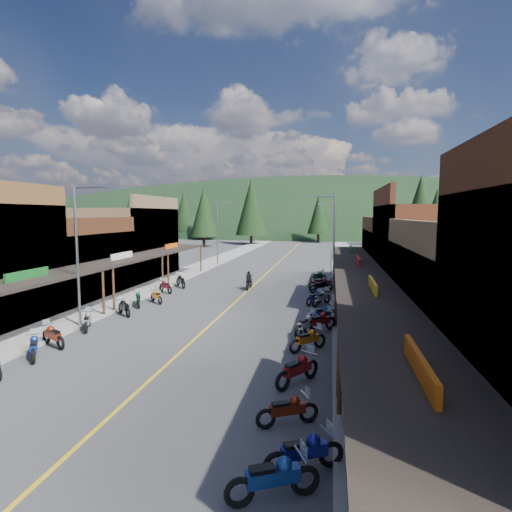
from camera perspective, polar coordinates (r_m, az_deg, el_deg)
The scene contains 49 objects.
ground at distance 27.59m, azimuth -4.04°, elevation -7.53°, with size 220.00×220.00×0.00m, color #38383A.
centerline at distance 46.89m, azimuth 2.17°, elevation -1.90°, with size 0.15×90.00×0.01m, color gold.
sidewalk_west at distance 48.91m, azimuth -7.97°, elevation -1.54°, with size 3.40×94.00×0.15m, color gray.
sidewalk_east at distance 46.41m, azimuth 12.86°, elevation -2.04°, with size 3.40×94.00×0.15m, color gray.
shop_west_2 at distance 34.68m, azimuth -25.86°, elevation -1.08°, with size 10.90×9.00×6.20m.
shop_west_3 at distance 42.66m, azimuth -18.29°, elevation 1.76°, with size 10.90×10.20×8.20m.
shop_east_1 at distance 19.71m, azimuth 31.14°, elevation -6.33°, with size 10.90×10.20×6.20m.
shop_east_2 at distance 28.64m, azimuth 24.62°, elevation -0.41°, with size 10.90×9.00×8.20m.
shop_east_3 at distance 38.07m, azimuth 21.06°, elevation -0.30°, with size 10.90×10.20×6.20m.
streetlight_0 at distance 24.32m, azimuth -23.94°, elevation 0.80°, with size 2.16×0.18×8.00m.
streetlight_1 at distance 49.92m, azimuth -5.40°, elevation 3.69°, with size 2.16×0.18×8.00m.
streetlight_2 at distance 33.99m, azimuth 10.84°, elevation 2.54°, with size 2.16×0.18×8.00m.
streetlight_3 at distance 55.97m, azimuth 10.79°, elevation 3.86°, with size 2.16×0.18×8.00m.
ridge_hill at distance 161.21m, azimuth 8.23°, elevation 3.65°, with size 310.00×140.00×60.00m, color black.
pine_0 at distance 99.63m, azimuth -17.48°, elevation 5.75°, with size 5.04×5.04×11.00m.
pine_1 at distance 100.77m, azimuth -7.21°, elevation 6.40°, with size 5.88×5.88×12.50m.
pine_2 at distance 85.62m, azimuth -0.70°, elevation 7.03°, with size 6.72×6.72×14.00m.
pine_3 at distance 91.98m, azimuth 8.93°, elevation 5.95°, with size 5.04×5.04×11.00m.
pine_4 at distance 86.66m, azimuth 18.16°, elevation 6.23°, with size 5.88×5.88×12.50m.
pine_5 at distance 101.64m, azimuth 26.32°, elevation 6.25°, with size 6.72×6.72×14.00m.
pine_7 at distance 109.09m, azimuth -10.27°, elevation 6.32°, with size 5.88×5.88×12.50m.
pine_8 at distance 71.97m, azimuth -13.03°, elevation 5.47°, with size 4.48×4.48×10.00m.
pine_9 at distance 72.98m, azimuth 24.37°, elevation 5.42°, with size 4.93×4.93×10.80m.
pine_10 at distance 79.89m, azimuth -7.50°, elevation 6.19°, with size 5.38×5.38×11.60m.
pine_11 at distance 65.28m, azimuth 22.42°, elevation 6.20°, with size 5.82×5.82×12.40m.
bike_west_3 at distance 20.81m, azimuth -29.14°, elevation -11.13°, with size 0.69×2.06×1.18m, color navy, non-canonical shape.
bike_west_4 at distance 22.11m, azimuth -27.01°, elevation -9.99°, with size 0.71×2.12×1.21m, color maroon, non-canonical shape.
bike_west_5 at distance 24.40m, azimuth -22.93°, elevation -8.42°, with size 0.66×1.99×1.14m, color gray, non-canonical shape.
bike_west_6 at distance 27.00m, azimuth -18.33°, elevation -6.87°, with size 0.67×2.01×1.15m, color black, non-canonical shape.
bike_west_7 at distance 29.27m, azimuth -16.47°, elevation -5.82°, with size 0.67×2.01×1.15m, color #0D4128, non-canonical shape.
bike_west_8 at distance 30.06m, azimuth -14.05°, elevation -5.51°, with size 0.63×1.90×1.09m, color #C0760D, non-canonical shape.
bike_west_9 at distance 33.73m, azimuth -12.80°, elevation -4.18°, with size 0.67×2.00×1.14m, color maroon, non-canonical shape.
bike_west_10 at distance 35.92m, azimuth -10.70°, elevation -3.44°, with size 0.72×2.17×1.24m, color black, non-canonical shape.
bike_east_0 at distance 10.20m, azimuth 2.46°, elevation -28.83°, with size 0.72×2.17×1.24m, color navy, non-canonical shape.
bike_east_1 at distance 11.11m, azimuth 6.91°, elevation -25.82°, with size 0.70×2.09×1.20m, color navy, non-canonical shape.
bike_east_2 at distance 13.04m, azimuth 4.54°, elevation -20.87°, with size 0.65×1.96×1.12m, color #621E0D, non-canonical shape.
bike_east_3 at distance 15.73m, azimuth 5.97°, elevation -15.61°, with size 0.77×2.32×1.33m, color maroon, non-canonical shape.
bike_east_4 at distance 19.39m, azimuth 7.41°, elevation -11.60°, with size 0.70×2.11×1.21m, color #C25E0D, non-canonical shape.
bike_east_5 at distance 21.76m, azimuth 7.15°, elevation -9.52°, with size 0.75×2.24×1.28m, color #AFAFB5, non-canonical shape.
bike_east_6 at distance 22.39m, azimuth 9.10°, elevation -9.07°, with size 0.76×2.29×1.31m, color maroon, non-canonical shape.
bike_east_7 at distance 24.54m, azimuth 9.50°, elevation -7.92°, with size 0.67×2.02×1.16m, color navy, non-canonical shape.
bike_east_8 at distance 28.73m, azimuth 9.32°, elevation -5.80°, with size 0.71×2.14×1.22m, color #96969B, non-canonical shape.
bike_east_9 at distance 28.99m, azimuth 8.37°, elevation -5.83°, with size 0.63×1.88×1.07m, color navy, non-canonical shape.
bike_east_10 at distance 33.34m, azimuth 9.29°, elevation -4.14°, with size 0.72×2.17×1.24m, color black, non-canonical shape.
bike_east_11 at distance 34.42m, azimuth 9.34°, elevation -3.76°, with size 0.77×2.30×1.32m, color maroon, non-canonical shape.
bike_east_12 at distance 38.33m, azimuth 8.86°, elevation -2.88°, with size 0.67×2.02×1.16m, color #0D4313, non-canonical shape.
rider_on_bike at distance 34.34m, azimuth -0.99°, elevation -3.72°, with size 0.72×2.14×1.63m.
pedestrian_east_a at distance 19.82m, azimuth 13.75°, elevation -9.82°, with size 0.69×0.46×1.90m, color #231F2F.
pedestrian_east_b at distance 38.09m, azimuth 11.57°, elevation -2.44°, with size 0.76×0.44×1.57m, color brown.
Camera 1 is at (6.84, -25.93, 6.45)m, focal length 28.00 mm.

